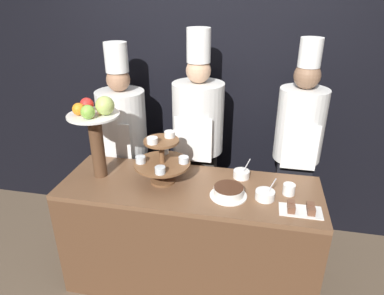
% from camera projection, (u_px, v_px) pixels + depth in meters
% --- Properties ---
extents(wall_back, '(10.00, 0.06, 2.80)m').
position_uv_depth(wall_back, '(211.00, 80.00, 2.96)').
color(wall_back, black).
rests_on(wall_back, ground_plane).
extents(buffet_counter, '(1.81, 0.62, 0.87)m').
position_uv_depth(buffet_counter, '(189.00, 236.00, 2.56)').
color(buffet_counter, brown).
rests_on(buffet_counter, ground_plane).
extents(tiered_stand, '(0.39, 0.39, 0.36)m').
position_uv_depth(tiered_stand, '(162.00, 159.00, 2.36)').
color(tiered_stand, brown).
rests_on(tiered_stand, buffet_counter).
extents(fruit_pedestal, '(0.36, 0.36, 0.60)m').
position_uv_depth(fruit_pedestal, '(96.00, 124.00, 2.35)').
color(fruit_pedestal, brown).
rests_on(fruit_pedestal, buffet_counter).
extents(cake_round, '(0.25, 0.25, 0.07)m').
position_uv_depth(cake_round, '(228.00, 192.00, 2.25)').
color(cake_round, white).
rests_on(cake_round, buffet_counter).
extents(cup_white, '(0.08, 0.08, 0.07)m').
position_uv_depth(cup_white, '(289.00, 189.00, 2.27)').
color(cup_white, white).
rests_on(cup_white, buffet_counter).
extents(cake_square_tray, '(0.26, 0.14, 0.05)m').
position_uv_depth(cake_square_tray, '(301.00, 209.00, 2.10)').
color(cake_square_tray, white).
rests_on(cake_square_tray, buffet_counter).
extents(serving_bowl_near, '(0.13, 0.13, 0.16)m').
position_uv_depth(serving_bowl_near, '(265.00, 195.00, 2.22)').
color(serving_bowl_near, white).
rests_on(serving_bowl_near, buffet_counter).
extents(serving_bowl_far, '(0.12, 0.12, 0.16)m').
position_uv_depth(serving_bowl_far, '(241.00, 174.00, 2.48)').
color(serving_bowl_far, white).
rests_on(serving_bowl_far, buffet_counter).
extents(chef_left, '(0.40, 0.40, 1.75)m').
position_uv_depth(chef_left, '(124.00, 139.00, 2.94)').
color(chef_left, black).
rests_on(chef_left, ground_plane).
extents(chef_center_left, '(0.41, 0.41, 1.87)m').
position_uv_depth(chef_center_left, '(198.00, 138.00, 2.80)').
color(chef_center_left, '#38332D').
rests_on(chef_center_left, ground_plane).
extents(chef_center_right, '(0.36, 0.36, 1.82)m').
position_uv_depth(chef_center_right, '(297.00, 146.00, 2.65)').
color(chef_center_right, black).
rests_on(chef_center_right, ground_plane).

